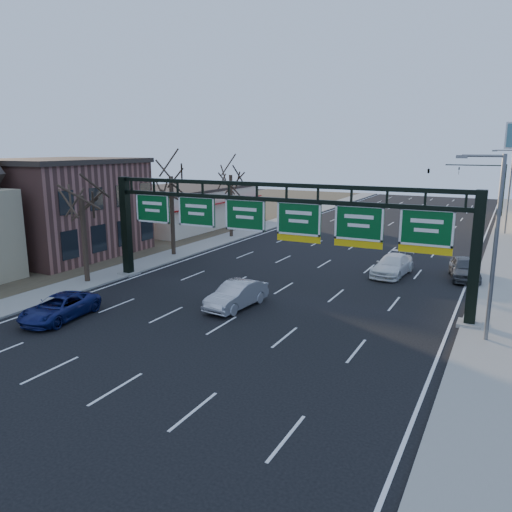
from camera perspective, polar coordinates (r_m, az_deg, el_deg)
The scene contains 19 objects.
ground at distance 25.29m, azimuth -6.30°, elevation -9.29°, with size 160.00×160.00×0.00m, color black.
sidewalk_left at distance 48.14m, azimuth -5.83°, elevation 1.28°, with size 3.00×120.00×0.12m, color gray.
sidewalk_right at distance 40.53m, azimuth 26.12°, elevation -2.07°, with size 3.00×120.00×0.12m, color gray.
dirt_strip_left at distance 55.69m, azimuth -16.41°, elevation 2.33°, with size 21.00×120.00×0.06m, color #473D2B.
lane_markings at distance 42.63m, azimuth 8.73°, elevation -0.33°, with size 21.60×120.00×0.01m, color white.
sign_gantry at distance 30.75m, azimuth 2.03°, elevation 3.65°, with size 24.60×1.20×7.20m.
brick_block at distance 46.44m, azimuth -21.24°, elevation 5.22°, with size 10.40×12.40×8.30m.
cream_strip at distance 59.98m, azimuth -8.14°, elevation 5.66°, with size 10.90×18.40×4.70m.
tree_gantry at distance 35.75m, azimuth -19.48°, elevation 8.19°, with size 3.60×3.60×8.48m.
tree_mid at distance 43.18m, azimuth -9.75°, elevation 10.32°, with size 3.60×3.60×9.24m.
tree_far at distance 51.52m, azimuth -2.93°, elevation 10.38°, with size 3.60×3.60×8.86m.
streetlight_near at distance 25.82m, azimuth 25.45°, elevation 1.76°, with size 2.15×0.22×9.00m.
streetlight_far at distance 59.61m, azimuth 26.88°, elevation 7.04°, with size 2.15×0.22×9.00m.
traffic_signal_mast at distance 74.93m, azimuth 21.91°, elevation 8.64°, with size 10.16×0.54×7.00m.
car_blue_suv at distance 29.57m, azimuth -21.53°, elevation -5.48°, with size 2.23×4.83×1.34m, color navy.
car_silver_sedan at distance 29.45m, azimuth -2.25°, elevation -4.46°, with size 1.63×4.67×1.54m, color #ACADB1.
car_white_wagon at distance 38.10m, azimuth 15.34°, elevation -1.03°, with size 2.08×5.12×1.49m, color white.
car_grey_far at distance 38.63m, azimuth 22.74°, elevation -1.30°, with size 1.88×4.68×1.60m, color #434648.
car_silver_distant at distance 55.19m, azimuth 10.97°, elevation 3.24°, with size 1.50×4.31×1.42m, color #B1B2B6.
Camera 1 is at (13.18, -19.45, 9.34)m, focal length 35.00 mm.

